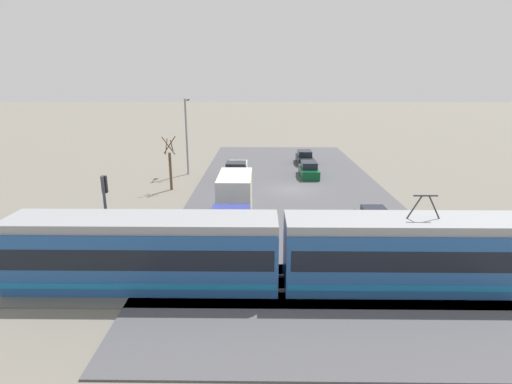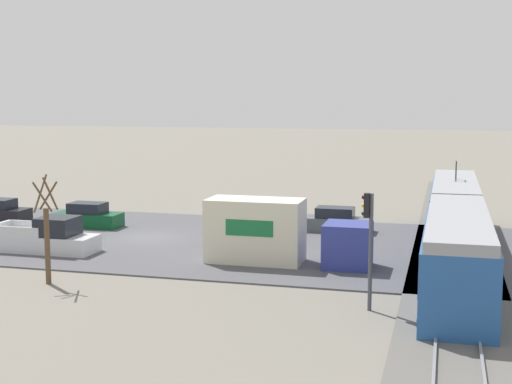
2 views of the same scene
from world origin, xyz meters
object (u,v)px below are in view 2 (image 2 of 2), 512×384
object	(u,v)px
sedan_car_0	(335,221)
sedan_car_2	(88,217)
box_truck	(277,234)
pickup_truck	(47,238)
light_rail_tram	(456,229)
street_tree	(47,235)
traffic_light_pole	(369,234)

from	to	relation	value
sedan_car_0	sedan_car_2	xyz separation A→B (m)	(2.55, -15.67, 0.02)
box_truck	sedan_car_2	xyz separation A→B (m)	(-6.79, -14.18, -0.83)
sedan_car_2	pickup_truck	bearing A→B (deg)	-168.31
light_rail_tram	street_tree	xyz separation A→B (m)	(9.19, -17.74, 0.49)
pickup_truck	sedan_car_0	bearing A→B (deg)	125.10
light_rail_tram	sedan_car_0	xyz separation A→B (m)	(-6.52, -7.16, -1.04)
box_truck	sedan_car_2	world-z (taller)	box_truck
sedan_car_0	sedan_car_2	size ratio (longest dim) A/B	1.03
box_truck	pickup_truck	world-z (taller)	box_truck
traffic_light_pole	sedan_car_2	bearing A→B (deg)	-124.85
pickup_truck	traffic_light_pole	size ratio (longest dim) A/B	1.23
sedan_car_0	traffic_light_pole	xyz separation A→B (m)	(16.08, 3.77, 2.35)
sedan_car_0	pickup_truck	bearing A→B (deg)	-54.90
light_rail_tram	traffic_light_pole	xyz separation A→B (m)	(9.56, -3.39, 1.31)
box_truck	street_tree	size ratio (longest dim) A/B	1.68
pickup_truck	sedan_car_0	xyz separation A→B (m)	(-9.94, 14.14, -0.10)
sedan_car_2	traffic_light_pole	bearing A→B (deg)	-124.85
pickup_truck	sedan_car_0	size ratio (longest dim) A/B	1.28
box_truck	traffic_light_pole	bearing A→B (deg)	37.94
sedan_car_2	street_tree	xyz separation A→B (m)	(13.16, 5.09, 1.51)
traffic_light_pole	street_tree	xyz separation A→B (m)	(-0.37, -14.35, -0.82)
sedan_car_0	traffic_light_pole	distance (m)	16.68
box_truck	sedan_car_0	size ratio (longest dim) A/B	1.85
light_rail_tram	sedan_car_0	size ratio (longest dim) A/B	5.79
sedan_car_0	street_tree	bearing A→B (deg)	-33.95
traffic_light_pole	street_tree	world-z (taller)	street_tree
light_rail_tram	sedan_car_2	distance (m)	23.19
pickup_truck	street_tree	xyz separation A→B (m)	(5.78, 3.56, 1.43)
pickup_truck	sedan_car_0	world-z (taller)	pickup_truck
light_rail_tram	box_truck	size ratio (longest dim) A/B	3.13
box_truck	traffic_light_pole	xyz separation A→B (m)	(6.74, 5.26, 1.49)
light_rail_tram	sedan_car_0	bearing A→B (deg)	-132.35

